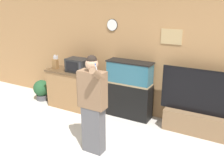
# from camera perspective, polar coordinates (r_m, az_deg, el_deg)

# --- Properties ---
(wall_back_paneled) EXTENTS (10.00, 0.08, 2.60)m
(wall_back_paneled) POSITION_cam_1_polar(r_m,az_deg,el_deg) (5.59, 5.83, 5.83)
(wall_back_paneled) COLOR #A87A4C
(wall_back_paneled) RESTS_ON ground_plane
(counter_island) EXTENTS (1.35, 0.54, 0.94)m
(counter_island) POSITION_cam_1_polar(r_m,az_deg,el_deg) (6.11, -8.62, -1.26)
(counter_island) COLOR olive
(counter_island) RESTS_ON ground_plane
(microwave) EXTENTS (0.51, 0.35, 0.32)m
(microwave) POSITION_cam_1_polar(r_m,az_deg,el_deg) (5.84, -7.83, 4.27)
(microwave) COLOR black
(microwave) RESTS_ON counter_island
(knife_block) EXTENTS (0.13, 0.10, 0.34)m
(knife_block) POSITION_cam_1_polar(r_m,az_deg,el_deg) (6.22, -12.82, 4.58)
(knife_block) COLOR brown
(knife_block) RESTS_ON counter_island
(aquarium_on_stand) EXTENTS (1.01, 0.36, 1.29)m
(aquarium_on_stand) POSITION_cam_1_polar(r_m,az_deg,el_deg) (5.55, 3.97, -1.27)
(aquarium_on_stand) COLOR black
(aquarium_on_stand) RESTS_ON ground_plane
(tv_on_stand) EXTENTS (1.44, 0.40, 1.31)m
(tv_on_stand) POSITION_cam_1_polar(r_m,az_deg,el_deg) (5.24, 18.50, -6.70)
(tv_on_stand) COLOR brown
(tv_on_stand) RESTS_ON ground_plane
(person_standing) EXTENTS (0.54, 0.41, 1.73)m
(person_standing) POSITION_cam_1_polar(r_m,az_deg,el_deg) (4.18, -4.52, -4.54)
(person_standing) COLOR #515156
(person_standing) RESTS_ON ground_plane
(potted_plant) EXTENTS (0.43, 0.43, 0.54)m
(potted_plant) POSITION_cam_1_polar(r_m,az_deg,el_deg) (6.85, -15.76, -1.20)
(potted_plant) COLOR #4C4C51
(potted_plant) RESTS_ON ground_plane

